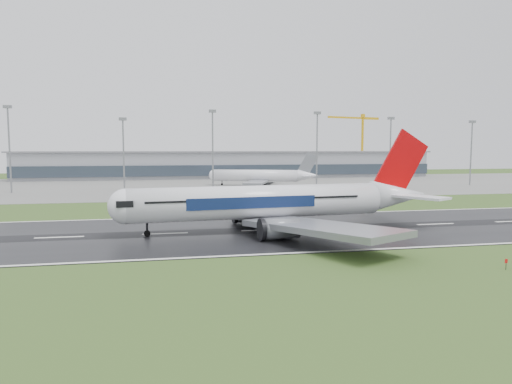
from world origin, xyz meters
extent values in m
plane|color=#2F4B1B|center=(0.00, 0.00, 0.00)|extent=(520.00, 520.00, 0.00)
cube|color=black|center=(0.00, 0.00, 0.05)|extent=(400.00, 45.00, 0.10)
cube|color=slate|center=(0.00, 125.00, 0.04)|extent=(400.00, 130.00, 0.08)
cube|color=gray|center=(0.00, 185.00, 7.50)|extent=(240.00, 36.00, 15.00)
cylinder|color=gray|center=(-98.19, 100.00, 16.25)|extent=(0.64, 0.64, 32.51)
cylinder|color=gray|center=(-55.86, 100.00, 14.21)|extent=(0.64, 0.64, 28.42)
cylinder|color=gray|center=(-19.86, 100.00, 16.06)|extent=(0.64, 0.64, 32.11)
cylinder|color=gray|center=(25.77, 100.00, 16.03)|extent=(0.64, 0.64, 32.06)
cylinder|color=gray|center=(60.51, 100.00, 15.12)|extent=(0.64, 0.64, 30.23)
cylinder|color=gray|center=(101.69, 100.00, 14.57)|extent=(0.64, 0.64, 29.14)
camera|label=1|loc=(-40.02, -93.13, 16.98)|focal=32.37mm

